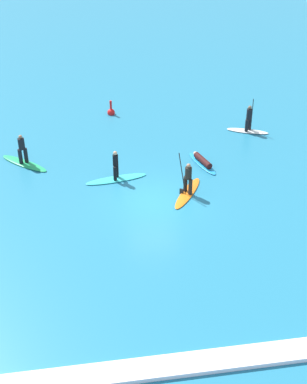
{
  "coord_description": "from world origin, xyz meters",
  "views": [
    {
      "loc": [
        -3.33,
        -21.67,
        14.18
      ],
      "look_at": [
        0.0,
        0.0,
        0.5
      ],
      "focal_mm": 49.45,
      "sensor_mm": 36.0,
      "label": 1
    }
  ],
  "objects_px": {
    "surfer_on_green_board": "(23,157)",
    "marker_buoy": "(111,112)",
    "surfer_on_white_board": "(248,125)",
    "surfer_on_teal_board": "(116,174)",
    "surfer_on_orange_board": "(188,186)",
    "surfer_on_blue_board": "(202,162)"
  },
  "relations": [
    {
      "from": "surfer_on_green_board",
      "to": "surfer_on_orange_board",
      "type": "distance_m",
      "value": 9.4
    },
    {
      "from": "surfer_on_white_board",
      "to": "marker_buoy",
      "type": "xyz_separation_m",
      "value": [
        -8.15,
        3.96,
        -0.3
      ]
    },
    {
      "from": "surfer_on_blue_board",
      "to": "surfer_on_orange_board",
      "type": "xyz_separation_m",
      "value": [
        -1.44,
        -2.89,
        0.3
      ]
    },
    {
      "from": "surfer_on_green_board",
      "to": "marker_buoy",
      "type": "relative_size",
      "value": 2.67
    },
    {
      "from": "surfer_on_green_board",
      "to": "marker_buoy",
      "type": "height_order",
      "value": "surfer_on_green_board"
    },
    {
      "from": "marker_buoy",
      "to": "surfer_on_teal_board",
      "type": "bearing_deg",
      "value": -93.04
    },
    {
      "from": "surfer_on_white_board",
      "to": "surfer_on_teal_board",
      "type": "height_order",
      "value": "surfer_on_white_board"
    },
    {
      "from": "surfer_on_blue_board",
      "to": "surfer_on_teal_board",
      "type": "relative_size",
      "value": 0.85
    },
    {
      "from": "surfer_on_white_board",
      "to": "surfer_on_green_board",
      "type": "bearing_deg",
      "value": -147.39
    },
    {
      "from": "surfer_on_blue_board",
      "to": "surfer_on_teal_board",
      "type": "distance_m",
      "value": 4.96
    },
    {
      "from": "surfer_on_blue_board",
      "to": "surfer_on_teal_board",
      "type": "height_order",
      "value": "surfer_on_teal_board"
    },
    {
      "from": "surfer_on_blue_board",
      "to": "surfer_on_orange_board",
      "type": "distance_m",
      "value": 3.25
    },
    {
      "from": "surfer_on_teal_board",
      "to": "surfer_on_orange_board",
      "type": "distance_m",
      "value": 3.93
    },
    {
      "from": "surfer_on_white_board",
      "to": "surfer_on_green_board",
      "type": "relative_size",
      "value": 0.91
    },
    {
      "from": "surfer_on_orange_board",
      "to": "surfer_on_white_board",
      "type": "bearing_deg",
      "value": 173.46
    },
    {
      "from": "surfer_on_teal_board",
      "to": "marker_buoy",
      "type": "height_order",
      "value": "surfer_on_teal_board"
    },
    {
      "from": "surfer_on_green_board",
      "to": "surfer_on_white_board",
      "type": "bearing_deg",
      "value": -128.7
    },
    {
      "from": "marker_buoy",
      "to": "surfer_on_blue_board",
      "type": "bearing_deg",
      "value": -59.89
    },
    {
      "from": "surfer_on_teal_board",
      "to": "surfer_on_white_board",
      "type": "bearing_deg",
      "value": -161.45
    },
    {
      "from": "surfer_on_white_board",
      "to": "surfer_on_teal_board",
      "type": "bearing_deg",
      "value": -128.24
    },
    {
      "from": "surfer_on_teal_board",
      "to": "surfer_on_orange_board",
      "type": "xyz_separation_m",
      "value": [
        3.42,
        -1.93,
        0.11
      ]
    },
    {
      "from": "surfer_on_green_board",
      "to": "marker_buoy",
      "type": "bearing_deg",
      "value": -88.91
    }
  ]
}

